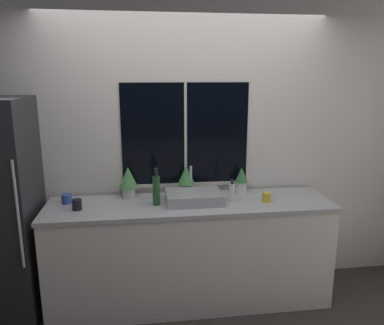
{
  "coord_description": "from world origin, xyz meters",
  "views": [
    {
      "loc": [
        -0.38,
        -2.7,
        1.99
      ],
      "look_at": [
        0.02,
        0.3,
        1.28
      ],
      "focal_mm": 35.0,
      "sensor_mm": 36.0,
      "label": 1
    }
  ],
  "objects_px": {
    "sink": "(194,197)",
    "potted_plant_left": "(128,180)",
    "mug_blue": "(67,199)",
    "potted_plant_right": "(241,179)",
    "potted_plant_center": "(186,178)",
    "mug_yellow": "(267,197)",
    "bottle_tall": "(156,190)",
    "soap_bottle": "(232,192)",
    "mug_black": "(77,205)"
  },
  "relations": [
    {
      "from": "potted_plant_left",
      "to": "mug_yellow",
      "type": "height_order",
      "value": "potted_plant_left"
    },
    {
      "from": "potted_plant_right",
      "to": "mug_blue",
      "type": "relative_size",
      "value": 2.65
    },
    {
      "from": "potted_plant_left",
      "to": "soap_bottle",
      "type": "distance_m",
      "value": 0.91
    },
    {
      "from": "potted_plant_left",
      "to": "mug_blue",
      "type": "distance_m",
      "value": 0.54
    },
    {
      "from": "potted_plant_left",
      "to": "potted_plant_right",
      "type": "distance_m",
      "value": 1.03
    },
    {
      "from": "potted_plant_left",
      "to": "mug_blue",
      "type": "relative_size",
      "value": 3.13
    },
    {
      "from": "bottle_tall",
      "to": "mug_yellow",
      "type": "relative_size",
      "value": 3.91
    },
    {
      "from": "soap_bottle",
      "to": "mug_yellow",
      "type": "distance_m",
      "value": 0.3
    },
    {
      "from": "sink",
      "to": "potted_plant_right",
      "type": "xyz_separation_m",
      "value": [
        0.47,
        0.22,
        0.08
      ]
    },
    {
      "from": "bottle_tall",
      "to": "mug_yellow",
      "type": "xyz_separation_m",
      "value": [
        0.94,
        -0.04,
        -0.09
      ]
    },
    {
      "from": "potted_plant_center",
      "to": "mug_black",
      "type": "xyz_separation_m",
      "value": [
        -0.92,
        -0.28,
        -0.11
      ]
    },
    {
      "from": "potted_plant_right",
      "to": "bottle_tall",
      "type": "relative_size",
      "value": 0.73
    },
    {
      "from": "potted_plant_right",
      "to": "potted_plant_left",
      "type": "bearing_deg",
      "value": 180.0
    },
    {
      "from": "bottle_tall",
      "to": "potted_plant_left",
      "type": "bearing_deg",
      "value": 134.2
    },
    {
      "from": "soap_bottle",
      "to": "potted_plant_right",
      "type": "bearing_deg",
      "value": 57.87
    },
    {
      "from": "mug_black",
      "to": "soap_bottle",
      "type": "bearing_deg",
      "value": 2.25
    },
    {
      "from": "potted_plant_left",
      "to": "soap_bottle",
      "type": "relative_size",
      "value": 1.43
    },
    {
      "from": "sink",
      "to": "mug_yellow",
      "type": "xyz_separation_m",
      "value": [
        0.62,
        -0.07,
        -0.01
      ]
    },
    {
      "from": "sink",
      "to": "potted_plant_right",
      "type": "bearing_deg",
      "value": 24.59
    },
    {
      "from": "mug_blue",
      "to": "bottle_tall",
      "type": "bearing_deg",
      "value": -10.26
    },
    {
      "from": "sink",
      "to": "soap_bottle",
      "type": "relative_size",
      "value": 2.45
    },
    {
      "from": "mug_yellow",
      "to": "sink",
      "type": "bearing_deg",
      "value": 173.93
    },
    {
      "from": "potted_plant_center",
      "to": "mug_yellow",
      "type": "relative_size",
      "value": 3.33
    },
    {
      "from": "potted_plant_center",
      "to": "potted_plant_left",
      "type": "bearing_deg",
      "value": 180.0
    },
    {
      "from": "mug_black",
      "to": "mug_yellow",
      "type": "distance_m",
      "value": 1.58
    },
    {
      "from": "potted_plant_left",
      "to": "mug_blue",
      "type": "height_order",
      "value": "potted_plant_left"
    },
    {
      "from": "potted_plant_right",
      "to": "soap_bottle",
      "type": "relative_size",
      "value": 1.21
    },
    {
      "from": "bottle_tall",
      "to": "sink",
      "type": "bearing_deg",
      "value": 4.81
    },
    {
      "from": "soap_bottle",
      "to": "bottle_tall",
      "type": "distance_m",
      "value": 0.65
    },
    {
      "from": "mug_black",
      "to": "mug_yellow",
      "type": "xyz_separation_m",
      "value": [
        1.58,
        -0.01,
        -0.0
      ]
    },
    {
      "from": "potted_plant_right",
      "to": "mug_black",
      "type": "relative_size",
      "value": 2.63
    },
    {
      "from": "potted_plant_right",
      "to": "bottle_tall",
      "type": "bearing_deg",
      "value": -162.89
    },
    {
      "from": "bottle_tall",
      "to": "mug_blue",
      "type": "xyz_separation_m",
      "value": [
        -0.75,
        0.14,
        -0.09
      ]
    },
    {
      "from": "potted_plant_left",
      "to": "potted_plant_right",
      "type": "relative_size",
      "value": 1.18
    },
    {
      "from": "potted_plant_center",
      "to": "potted_plant_right",
      "type": "xyz_separation_m",
      "value": [
        0.51,
        0.0,
        -0.02
      ]
    },
    {
      "from": "sink",
      "to": "potted_plant_left",
      "type": "height_order",
      "value": "potted_plant_left"
    },
    {
      "from": "potted_plant_left",
      "to": "potted_plant_center",
      "type": "bearing_deg",
      "value": 0.0
    },
    {
      "from": "mug_yellow",
      "to": "mug_black",
      "type": "bearing_deg",
      "value": 179.82
    },
    {
      "from": "potted_plant_right",
      "to": "soap_bottle",
      "type": "height_order",
      "value": "potted_plant_right"
    },
    {
      "from": "sink",
      "to": "potted_plant_left",
      "type": "bearing_deg",
      "value": 158.63
    },
    {
      "from": "mug_black",
      "to": "mug_blue",
      "type": "bearing_deg",
      "value": 122.99
    },
    {
      "from": "potted_plant_center",
      "to": "mug_yellow",
      "type": "height_order",
      "value": "potted_plant_center"
    },
    {
      "from": "mug_blue",
      "to": "mug_yellow",
      "type": "height_order",
      "value": "mug_yellow"
    },
    {
      "from": "soap_bottle",
      "to": "potted_plant_center",
      "type": "bearing_deg",
      "value": 148.33
    },
    {
      "from": "potted_plant_center",
      "to": "soap_bottle",
      "type": "xyz_separation_m",
      "value": [
        0.37,
        -0.23,
        -0.07
      ]
    },
    {
      "from": "potted_plant_left",
      "to": "soap_bottle",
      "type": "bearing_deg",
      "value": -14.41
    },
    {
      "from": "bottle_tall",
      "to": "mug_blue",
      "type": "distance_m",
      "value": 0.77
    },
    {
      "from": "bottle_tall",
      "to": "mug_blue",
      "type": "bearing_deg",
      "value": 169.74
    },
    {
      "from": "sink",
      "to": "soap_bottle",
      "type": "bearing_deg",
      "value": -1.84
    },
    {
      "from": "potted_plant_center",
      "to": "mug_blue",
      "type": "bearing_deg",
      "value": -174.05
    }
  ]
}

